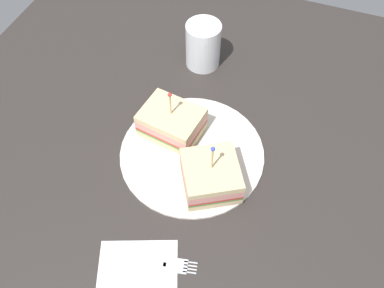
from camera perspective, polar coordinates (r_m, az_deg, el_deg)
name	(u,v)px	position (r cm, az deg, el deg)	size (l,w,h in cm)	color
ground_plane	(192,157)	(71.66, 0.00, -1.81)	(100.80, 100.80, 2.00)	#2D2826
plate	(192,152)	(70.43, 0.00, -1.16)	(25.09, 25.09, 0.95)	silver
sandwich_half_front	(172,122)	(70.76, -2.90, 3.13)	(9.14, 11.19, 9.83)	beige
sandwich_half_back	(211,176)	(64.50, 2.68, -4.49)	(11.94, 11.91, 10.39)	beige
drink_glass	(203,47)	(82.76, 1.57, 13.52)	(6.96, 6.96, 9.31)	gold
napkin	(137,275)	(62.11, -7.75, -17.77)	(11.58, 10.42, 0.15)	white
fork	(166,264)	(62.09, -3.65, -16.49)	(3.69, 11.81, 0.35)	silver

